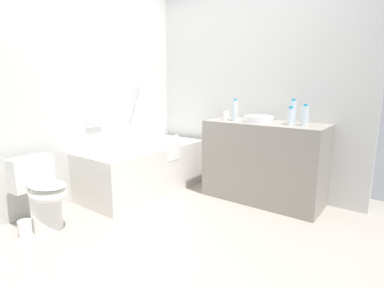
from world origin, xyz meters
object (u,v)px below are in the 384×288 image
(bathtub, at_px, (144,167))
(water_bottle_0, at_px, (293,112))
(water_bottle_2, at_px, (290,116))
(drinking_glass_0, at_px, (226,116))
(water_bottle_1, at_px, (235,110))
(toilet_paper_roll, at_px, (25,228))
(soap_dish, at_px, (236,119))
(water_bottle_3, at_px, (305,116))
(toilet, at_px, (42,194))
(sink_faucet, at_px, (266,118))
(sink_basin, at_px, (259,119))
(drinking_glass_1, at_px, (226,116))

(bathtub, relative_size, water_bottle_0, 5.89)
(bathtub, bearing_deg, water_bottle_0, -68.97)
(water_bottle_0, height_order, water_bottle_2, water_bottle_0)
(water_bottle_2, relative_size, drinking_glass_0, 2.30)
(water_bottle_1, distance_m, toilet_paper_roll, 2.35)
(bathtub, xyz_separation_m, soap_dish, (0.61, -0.91, 0.59))
(water_bottle_2, bearing_deg, water_bottle_3, -70.95)
(toilet, relative_size, toilet_paper_roll, 4.77)
(toilet, distance_m, soap_dish, 2.14)
(soap_dish, bearing_deg, bathtub, 123.92)
(sink_faucet, bearing_deg, sink_basin, 180.00)
(water_bottle_1, bearing_deg, drinking_glass_0, 62.60)
(sink_faucet, xyz_separation_m, water_bottle_3, (-0.16, -0.48, 0.07))
(sink_basin, height_order, soap_dish, sink_basin)
(drinking_glass_1, bearing_deg, bathtub, 122.02)
(drinking_glass_0, height_order, drinking_glass_1, drinking_glass_1)
(bathtub, distance_m, drinking_glass_1, 1.16)
(toilet, height_order, drinking_glass_1, drinking_glass_1)
(water_bottle_3, xyz_separation_m, toilet_paper_roll, (-1.99, 1.70, -0.91))
(drinking_glass_0, xyz_separation_m, toilet_paper_roll, (-2.03, 0.78, -0.85))
(water_bottle_1, bearing_deg, sink_basin, -84.81)
(water_bottle_3, bearing_deg, toilet_paper_roll, 139.55)
(water_bottle_3, height_order, soap_dish, water_bottle_3)
(water_bottle_2, height_order, drinking_glass_1, water_bottle_2)
(sink_basin, distance_m, sink_faucet, 0.19)
(water_bottle_0, relative_size, soap_dish, 2.90)
(sink_basin, relative_size, water_bottle_1, 1.27)
(soap_dish, relative_size, toilet_paper_roll, 0.66)
(water_bottle_0, bearing_deg, sink_basin, 98.85)
(bathtub, distance_m, water_bottle_1, 1.28)
(water_bottle_2, relative_size, drinking_glass_1, 1.86)
(drinking_glass_1, distance_m, toilet_paper_roll, 2.28)
(toilet, bearing_deg, bathtub, 85.47)
(water_bottle_1, xyz_separation_m, water_bottle_2, (0.00, -0.63, -0.03))
(sink_faucet, xyz_separation_m, toilet_paper_roll, (-2.16, 1.22, -0.85))
(bathtub, height_order, sink_faucet, bathtub)
(sink_basin, distance_m, soap_dish, 0.32)
(drinking_glass_0, relative_size, soap_dish, 0.91)
(sink_faucet, xyz_separation_m, soap_dish, (-0.12, 0.32, -0.02))
(toilet, distance_m, sink_faucet, 2.40)
(water_bottle_0, height_order, soap_dish, water_bottle_0)
(bathtub, height_order, water_bottle_3, bathtub)
(water_bottle_2, xyz_separation_m, drinking_glass_0, (0.08, 0.79, -0.05))
(soap_dish, bearing_deg, water_bottle_3, -92.89)
(sink_faucet, relative_size, soap_dish, 1.69)
(water_bottle_2, xyz_separation_m, water_bottle_3, (0.04, -0.13, 0.01))
(soap_dish, bearing_deg, sink_faucet, -68.51)
(sink_faucet, relative_size, drinking_glass_1, 1.50)
(water_bottle_1, xyz_separation_m, water_bottle_3, (0.05, -0.76, -0.02))
(bathtub, height_order, toilet_paper_roll, bathtub)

